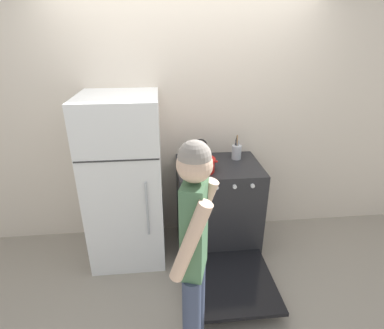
{
  "coord_description": "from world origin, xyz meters",
  "views": [
    {
      "loc": [
        -0.23,
        -2.95,
        2.1
      ],
      "look_at": [
        0.02,
        -0.47,
        1.01
      ],
      "focal_mm": 28.0,
      "sensor_mm": 36.0,
      "label": 1
    }
  ],
  "objects": [
    {
      "name": "utensil_jar",
      "position": [
        0.5,
        -0.19,
        1.0
      ],
      "size": [
        0.1,
        0.1,
        0.25
      ],
      "color": "#B7BABF",
      "rests_on": "stove_range"
    },
    {
      "name": "refrigerator",
      "position": [
        -0.61,
        -0.35,
        0.81
      ],
      "size": [
        0.69,
        0.73,
        1.63
      ],
      "color": "white",
      "rests_on": "ground_plane"
    },
    {
      "name": "stove_range",
      "position": [
        0.3,
        -0.36,
        0.46
      ],
      "size": [
        0.81,
        1.39,
        0.93
      ],
      "color": "#232326",
      "rests_on": "ground_plane"
    },
    {
      "name": "dutch_oven_pot",
      "position": [
        0.12,
        -0.45,
        0.99
      ],
      "size": [
        0.28,
        0.24,
        0.15
      ],
      "color": "red",
      "rests_on": "stove_range"
    },
    {
      "name": "wall_back",
      "position": [
        0.0,
        0.03,
        1.27
      ],
      "size": [
        10.0,
        0.06,
        2.55
      ],
      "color": "beige",
      "rests_on": "ground_plane"
    },
    {
      "name": "person",
      "position": [
        -0.08,
        -1.56,
        0.92
      ],
      "size": [
        0.32,
        0.38,
        1.62
      ],
      "rotation": [
        0.0,
        0.0,
        1.27
      ],
      "color": "#38425B",
      "rests_on": "ground_plane"
    },
    {
      "name": "ground_plane",
      "position": [
        0.0,
        0.0,
        0.0
      ],
      "size": [
        14.0,
        14.0,
        0.0
      ],
      "primitive_type": "plane",
      "color": "gray"
    },
    {
      "name": "tea_kettle",
      "position": [
        0.13,
        -0.19,
        1.0
      ],
      "size": [
        0.23,
        0.18,
        0.23
      ],
      "color": "black",
      "rests_on": "stove_range"
    }
  ]
}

